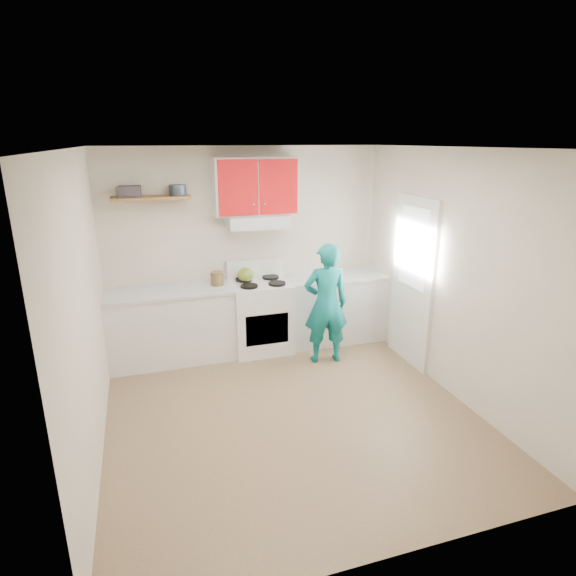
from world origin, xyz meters
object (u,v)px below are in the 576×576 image
object	(u,v)px
tin	(178,190)
person	(326,304)
stove	(261,316)
crock	(217,279)
kettle	(246,275)

from	to	relation	value
tin	person	size ratio (longest dim) A/B	0.14
stove	crock	world-z (taller)	crock
stove	tin	size ratio (longest dim) A/B	4.50
kettle	person	size ratio (longest dim) A/B	0.14
kettle	person	bearing A→B (deg)	-40.85
stove	kettle	bearing A→B (deg)	145.99
crock	person	size ratio (longest dim) A/B	0.13
tin	crock	distance (m)	1.18
tin	crock	size ratio (longest dim) A/B	1.07
crock	tin	bearing A→B (deg)	163.65
stove	tin	bearing A→B (deg)	169.62
stove	person	size ratio (longest dim) A/B	0.61
stove	kettle	size ratio (longest dim) A/B	4.29
stove	crock	size ratio (longest dim) A/B	4.83
stove	tin	distance (m)	1.90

